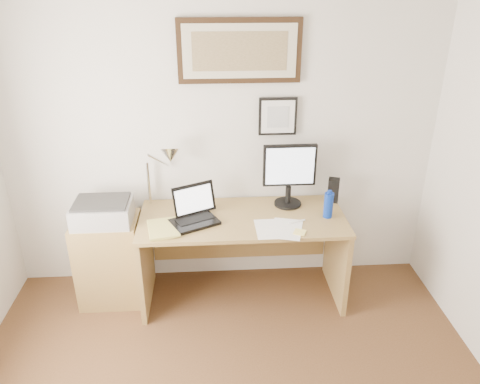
{
  "coord_description": "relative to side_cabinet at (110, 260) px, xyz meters",
  "views": [
    {
      "loc": [
        -0.08,
        -1.57,
        2.48
      ],
      "look_at": [
        0.12,
        1.43,
        1.06
      ],
      "focal_mm": 35.0,
      "sensor_mm": 36.0,
      "label": 1
    }
  ],
  "objects": [
    {
      "name": "paper_sheet_a",
      "position": [
        1.26,
        -0.25,
        0.39
      ],
      "size": [
        0.21,
        0.3,
        0.0
      ],
      "primitive_type": "cube",
      "rotation": [
        0.0,
        0.0,
        0.02
      ],
      "color": "white",
      "rests_on": "desk"
    },
    {
      "name": "water_bottle",
      "position": [
        1.73,
        -0.09,
        0.49
      ],
      "size": [
        0.07,
        0.07,
        0.2
      ],
      "primitive_type": "cylinder",
      "color": "#0B2D9A",
      "rests_on": "desk"
    },
    {
      "name": "printer",
      "position": [
        -0.0,
        -0.02,
        0.45
      ],
      "size": [
        0.44,
        0.34,
        0.18
      ],
      "color": "#9F9FA1",
      "rests_on": "side_cabinet"
    },
    {
      "name": "sticky_pad",
      "position": [
        1.47,
        -0.32,
        0.39
      ],
      "size": [
        0.11,
        0.11,
        0.01
      ],
      "primitive_type": "cube",
      "rotation": [
        0.0,
        0.0,
        -0.41
      ],
      "color": "#FFEB78",
      "rests_on": "desk"
    },
    {
      "name": "speaker",
      "position": [
        1.84,
        0.18,
        0.49
      ],
      "size": [
        0.11,
        0.1,
        0.2
      ],
      "primitive_type": "cube",
      "rotation": [
        0.0,
        0.0,
        -0.31
      ],
      "color": "black",
      "rests_on": "desk"
    },
    {
      "name": "marker_pen",
      "position": [
        1.48,
        -0.17,
        0.39
      ],
      "size": [
        0.14,
        0.06,
        0.02
      ],
      "primitive_type": "cylinder",
      "rotation": [
        0.0,
        1.57,
        0.35
      ],
      "color": "white",
      "rests_on": "desk"
    },
    {
      "name": "paper_sheet_b",
      "position": [
        1.38,
        -0.26,
        0.39
      ],
      "size": [
        0.29,
        0.36,
        0.0
      ],
      "primitive_type": "cube",
      "rotation": [
        0.0,
        0.0,
        -0.26
      ],
      "color": "white",
      "rests_on": "desk"
    },
    {
      "name": "picture_small",
      "position": [
        1.37,
        0.29,
        1.09
      ],
      "size": [
        0.3,
        0.03,
        0.3
      ],
      "color": "black",
      "rests_on": "wall_back"
    },
    {
      "name": "desk",
      "position": [
        1.07,
        0.04,
        0.15
      ],
      "size": [
        1.6,
        0.7,
        0.75
      ],
      "color": "olive",
      "rests_on": "floor"
    },
    {
      "name": "wall_back",
      "position": [
        0.92,
        0.32,
        0.89
      ],
      "size": [
        3.5,
        0.02,
        2.5
      ],
      "primitive_type": "cube",
      "color": "silver",
      "rests_on": "ground"
    },
    {
      "name": "laptop",
      "position": [
        0.7,
        -0.08,
        0.44
      ],
      "size": [
        0.41,
        0.43,
        0.26
      ],
      "color": "black",
      "rests_on": "desk"
    },
    {
      "name": "book",
      "position": [
        0.37,
        -0.24,
        0.4
      ],
      "size": [
        0.27,
        0.33,
        0.02
      ],
      "primitive_type": "imported",
      "rotation": [
        0.0,
        0.0,
        0.19
      ],
      "color": "#C6BE5D",
      "rests_on": "desk"
    },
    {
      "name": "bottle_cap",
      "position": [
        1.73,
        -0.09,
        0.6
      ],
      "size": [
        0.04,
        0.04,
        0.02
      ],
      "primitive_type": "cylinder",
      "color": "#0B2D9A",
      "rests_on": "water_bottle"
    },
    {
      "name": "side_cabinet",
      "position": [
        0.0,
        0.0,
        0.0
      ],
      "size": [
        0.5,
        0.4,
        0.73
      ],
      "primitive_type": "cube",
      "color": "olive",
      "rests_on": "floor"
    },
    {
      "name": "desk_lamp",
      "position": [
        0.51,
        0.13,
        0.82
      ],
      "size": [
        0.29,
        0.27,
        0.53
      ],
      "color": "silver",
      "rests_on": "desk"
    },
    {
      "name": "lcd_monitor",
      "position": [
        1.45,
        0.13,
        0.68
      ],
      "size": [
        0.42,
        0.22,
        0.52
      ],
      "color": "black",
      "rests_on": "desk"
    },
    {
      "name": "picture_large",
      "position": [
        1.07,
        0.29,
        1.59
      ],
      "size": [
        0.92,
        0.04,
        0.47
      ],
      "color": "black",
      "rests_on": "wall_back"
    }
  ]
}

